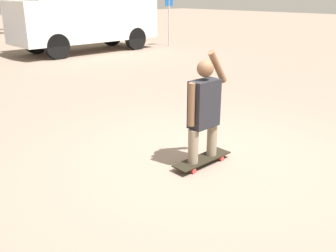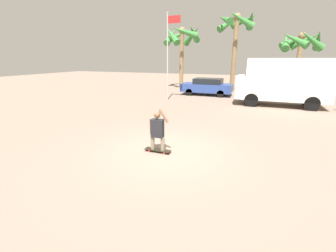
{
  "view_description": "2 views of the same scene",
  "coord_description": "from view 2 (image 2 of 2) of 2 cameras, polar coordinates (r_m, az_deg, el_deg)",
  "views": [
    {
      "loc": [
        -3.8,
        -3.26,
        2.23
      ],
      "look_at": [
        -0.57,
        0.19,
        0.55
      ],
      "focal_mm": 40.0,
      "sensor_mm": 36.0,
      "label": 1
    },
    {
      "loc": [
        2.72,
        -6.78,
        3.14
      ],
      "look_at": [
        -0.05,
        0.34,
        0.84
      ],
      "focal_mm": 24.0,
      "sensor_mm": 36.0,
      "label": 2
    }
  ],
  "objects": [
    {
      "name": "ground_plane",
      "position": [
        7.95,
        -0.55,
        -6.47
      ],
      "size": [
        80.0,
        80.0,
        0.0
      ],
      "primitive_type": "plane",
      "color": "gray"
    },
    {
      "name": "skateboard",
      "position": [
        7.89,
        -2.63,
        -6.11
      ],
      "size": [
        0.93,
        0.26,
        0.09
      ],
      "color": "black",
      "rests_on": "ground_plane"
    },
    {
      "name": "person_skateboarder",
      "position": [
        7.62,
        -2.71,
        -0.82
      ],
      "size": [
        0.71,
        0.22,
        1.47
      ],
      "color": "gray",
      "rests_on": "skateboard"
    },
    {
      "name": "camper_van",
      "position": [
        17.07,
        27.38,
        10.2
      ],
      "size": [
        5.73,
        2.01,
        3.16
      ],
      "color": "black",
      "rests_on": "ground_plane"
    },
    {
      "name": "parked_car_blue",
      "position": [
        20.44,
        9.88,
        9.9
      ],
      "size": [
        4.37,
        1.91,
        1.46
      ],
      "color": "black",
      "rests_on": "ground_plane"
    },
    {
      "name": "palm_tree_near_van",
      "position": [
        25.89,
        30.67,
        17.78
      ],
      "size": [
        3.98,
        4.24,
        5.76
      ],
      "color": "#8E704C",
      "rests_on": "ground_plane"
    },
    {
      "name": "palm_tree_center_background",
      "position": [
        23.42,
        17.14,
        22.98
      ],
      "size": [
        3.77,
        3.85,
        7.28
      ],
      "color": "#8E704C",
      "rests_on": "ground_plane"
    },
    {
      "name": "palm_tree_far_left",
      "position": [
        25.26,
        3.51,
        21.54
      ],
      "size": [
        4.03,
        4.18,
        6.51
      ],
      "color": "#8E704C",
      "rests_on": "ground_plane"
    },
    {
      "name": "flagpole",
      "position": [
        17.61,
        0.13,
        18.33
      ],
      "size": [
        1.05,
        0.12,
        6.31
      ],
      "color": "#B7B7BC",
      "rests_on": "ground_plane"
    }
  ]
}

